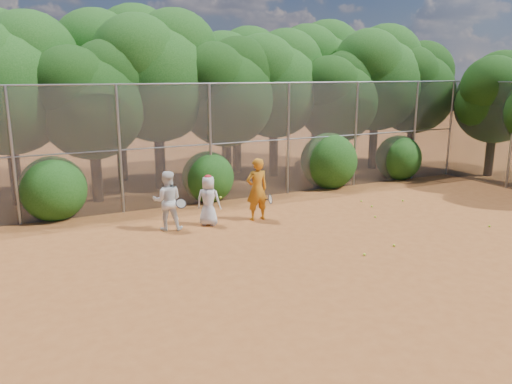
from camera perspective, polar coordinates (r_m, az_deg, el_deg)
ground at (r=12.64m, az=9.14°, el=-6.77°), size 80.00×80.00×0.00m
fence_back at (r=17.21m, az=-2.48°, el=5.83°), size 20.05×0.09×4.03m
fence_side at (r=21.25m, az=27.22°, el=5.81°), size 0.09×6.09×4.03m
tree_1 at (r=18.19m, az=-26.63°, el=11.54°), size 4.64×4.03×6.35m
tree_2 at (r=17.67m, az=-18.23°, el=10.37°), size 3.99×3.47×5.47m
tree_3 at (r=19.15m, az=-11.21°, el=13.39°), size 4.89×4.26×6.70m
tree_4 at (r=19.39m, az=-3.37°, el=11.73°), size 4.19×3.64×5.73m
tree_5 at (r=21.19m, az=2.17°, el=12.67°), size 4.51×3.92×6.17m
tree_6 at (r=21.65m, az=9.38°, el=10.99°), size 3.86×3.36×5.29m
tree_7 at (r=23.64m, az=13.69°, el=12.96°), size 4.77×4.14×6.53m
tree_8 at (r=24.73m, az=17.73°, el=11.64°), size 4.25×3.70×5.82m
tree_10 at (r=21.07m, az=-15.54°, el=13.78°), size 5.15×4.48×7.06m
tree_11 at (r=22.19m, az=-2.16°, el=13.01°), size 4.64×4.03×6.35m
tree_12 at (r=24.87m, az=7.06°, el=13.77°), size 5.02×4.37×6.88m
tree_13 at (r=23.53m, az=25.79°, el=10.04°), size 3.86×3.36×5.29m
bush_0 at (r=16.32m, az=-22.18°, el=0.66°), size 2.00×2.00×2.00m
bush_1 at (r=17.35m, az=-5.51°, el=1.98°), size 1.80×1.80×1.80m
bush_2 at (r=19.60m, az=8.32°, el=3.82°), size 2.20×2.20×2.20m
bush_3 at (r=21.76m, az=15.98°, el=3.99°), size 1.90×1.90×1.90m
player_yellow at (r=14.90m, az=0.11°, el=0.31°), size 0.84×0.57×1.89m
player_teen at (r=14.48m, az=-5.45°, el=-0.95°), size 0.85×0.82×1.50m
player_white at (r=14.20m, az=-10.10°, el=-0.98°), size 0.98×0.87×1.69m
ball_0 at (r=15.74m, az=13.47°, el=-2.77°), size 0.07×0.07×0.07m
ball_1 at (r=16.96m, az=13.10°, el=-1.59°), size 0.07×0.07×0.07m
ball_2 at (r=13.31m, az=15.49°, el=-5.90°), size 0.07×0.07×0.07m
ball_3 at (r=15.90m, az=25.13°, el=-3.55°), size 0.07×0.07×0.07m
ball_4 at (r=12.49m, az=12.28°, el=-7.00°), size 0.07×0.07×0.07m
ball_5 at (r=17.56m, az=11.95°, el=-1.01°), size 0.07×0.07×0.07m
ball_6 at (r=17.97m, az=16.42°, el=-0.94°), size 0.07×0.07×0.07m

